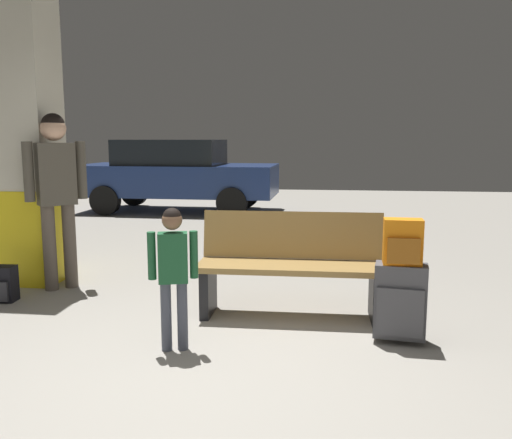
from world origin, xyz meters
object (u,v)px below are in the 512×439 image
Objects in this scene: adult at (56,182)px; parked_car_far at (177,173)px; structural_pillar at (28,133)px; child at (173,264)px; backpack_dark_floor at (0,284)px; bench at (291,265)px; backpack_bright at (403,242)px; suitcase at (400,301)px.

adult reaches higher than parked_car_far.
structural_pillar is 0.77× the size of parked_car_far.
backpack_dark_floor is (-1.95, 0.94, -0.48)m from child.
child is (-0.79, -0.91, 0.20)m from bench.
bench is 0.90× the size of adult.
structural_pillar is 1.79× the size of adult.
backpack_bright is 7.91m from parked_car_far.
backpack_bright is (0.85, -0.56, 0.33)m from bench.
bench is 2.53m from adult.
parked_car_far is (-1.99, 7.37, 0.16)m from child.
backpack_bright reaches higher than suitcase.
backpack_bright is at bearing -18.50° from adult.
child reaches higher than suitcase.
structural_pillar is 3.12m from bench.
structural_pillar is 1.60m from backpack_dark_floor.
backpack_dark_floor is at bearing 170.65° from suitcase.
adult is at bearing -30.84° from structural_pillar.
suitcase is 0.58× the size of child.
structural_pillar is at bearing 159.99° from suitcase.
child reaches higher than backpack_bright.
backpack_bright is (0.00, -0.00, 0.45)m from suitcase.
backpack_dark_floor is at bearing -126.12° from adult.
parked_car_far is (-0.04, 6.43, 0.64)m from backpack_dark_floor.
adult is (-3.24, 1.08, 0.33)m from backpack_bright.
structural_pillar reaches higher than child.
parked_car_far is at bearing 90.36° from backpack_dark_floor.
backpack_bright is (3.65, -1.33, -0.81)m from structural_pillar.
backpack_bright is 3.70m from backpack_dark_floor.
adult is at bearing 167.59° from bench.
child is at bearing -131.24° from bench.
backpack_bright reaches higher than backpack_dark_floor.
structural_pillar is 3.97m from backpack_bright.
child is 2.22m from backpack_dark_floor.
structural_pillar is 4.09m from suitcase.
bench is at bearing -15.41° from structural_pillar.
structural_pillar is 9.38× the size of backpack_dark_floor.
backpack_bright is 3.43m from adult.
parked_car_far reaches higher than child.
backpack_dark_floor is at bearing 179.28° from bench.
structural_pillar is at bearing 149.16° from adult.
parked_car_far is at bearing 117.41° from backpack_bright.
backpack_bright is 0.32× the size of child.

